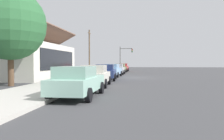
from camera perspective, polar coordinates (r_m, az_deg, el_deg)
ground_plane at (r=27.04m, az=5.71°, el=-1.90°), size 120.00×120.00×0.00m
sidewalk_curb at (r=27.69m, az=-5.96°, el=-1.65°), size 60.00×4.20×0.16m
car_seafoam at (r=11.91m, az=-8.46°, el=-2.80°), size 4.92×2.14×1.59m
car_ivory at (r=17.26m, az=-4.22°, el=-1.34°), size 4.69×2.15×1.59m
car_navy at (r=23.08m, az=-1.60°, el=-0.52°), size 4.49×2.25×1.59m
car_skyblue at (r=28.59m, az=0.06°, el=-0.05°), size 4.87×2.16×1.59m
car_silver at (r=34.38m, az=1.42°, el=0.27°), size 4.41×2.02×1.59m
car_olive at (r=40.23m, az=2.05°, el=0.51°), size 4.87×2.13×1.59m
car_cherry at (r=45.80m, az=2.76°, el=0.68°), size 4.80×2.16×1.59m
storefront_building at (r=28.15m, az=-19.55°, el=2.30°), size 13.29×7.16×5.75m
shade_tree at (r=19.13m, az=-23.84°, el=10.17°), size 5.32×5.32×7.27m
traffic_light_main at (r=50.31m, az=3.22°, el=3.84°), size 0.37×2.79×5.20m
utility_pole_wooden at (r=40.86m, az=-5.61°, el=4.89°), size 1.80×0.24×7.50m
fire_hydrant_red at (r=19.57m, az=-7.05°, el=-1.90°), size 0.22×0.22×0.71m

